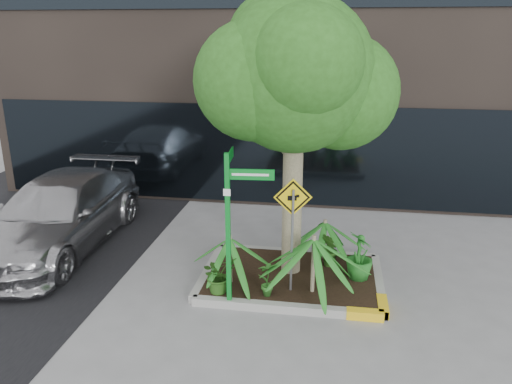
# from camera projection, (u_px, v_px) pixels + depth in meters

# --- Properties ---
(ground) EXTENTS (80.00, 80.00, 0.00)m
(ground) POSITION_uv_depth(u_px,v_px,m) (279.00, 288.00, 9.11)
(ground) COLOR gray
(ground) RESTS_ON ground
(planter) EXTENTS (3.35, 2.36, 0.15)m
(planter) POSITION_uv_depth(u_px,v_px,m) (293.00, 277.00, 9.30)
(planter) COLOR #9E9E99
(planter) RESTS_ON ground
(tree) EXTENTS (3.46, 3.07, 5.19)m
(tree) POSITION_uv_depth(u_px,v_px,m) (295.00, 74.00, 8.38)
(tree) COLOR tan
(tree) RESTS_ON ground
(palm_front) EXTENTS (1.18, 1.18, 1.31)m
(palm_front) POSITION_uv_depth(u_px,v_px,m) (314.00, 239.00, 8.40)
(palm_front) COLOR tan
(palm_front) RESTS_ON ground
(palm_left) EXTENTS (1.03, 1.03, 1.14)m
(palm_left) POSITION_uv_depth(u_px,v_px,m) (230.00, 238.00, 8.77)
(palm_left) COLOR tan
(palm_left) RESTS_ON ground
(palm_back) EXTENTS (0.92, 0.92, 1.02)m
(palm_back) POSITION_uv_depth(u_px,v_px,m) (325.00, 222.00, 9.74)
(palm_back) COLOR tan
(palm_back) RESTS_ON ground
(parked_car) EXTENTS (2.11, 5.15, 1.49)m
(parked_car) POSITION_uv_depth(u_px,v_px,m) (59.00, 213.00, 10.70)
(parked_car) COLOR #A09FA4
(parked_car) RESTS_ON ground
(shrub_a) EXTENTS (0.82, 0.82, 0.65)m
(shrub_a) POSITION_uv_depth(u_px,v_px,m) (219.00, 275.00, 8.60)
(shrub_a) COLOR #265317
(shrub_a) RESTS_ON planter
(shrub_b) EXTENTS (0.66, 0.66, 0.89)m
(shrub_b) POSITION_uv_depth(u_px,v_px,m) (360.00, 256.00, 9.04)
(shrub_b) COLOR #217022
(shrub_b) RESTS_ON planter
(shrub_c) EXTENTS (0.46, 0.46, 0.66)m
(shrub_c) POSITION_uv_depth(u_px,v_px,m) (268.00, 278.00, 8.47)
(shrub_c) COLOR #255E1D
(shrub_c) RESTS_ON planter
(shrub_d) EXTENTS (0.45, 0.45, 0.69)m
(shrub_d) POSITION_uv_depth(u_px,v_px,m) (330.00, 250.00, 9.52)
(shrub_d) COLOR #295919
(shrub_d) RESTS_ON planter
(street_sign_post) EXTENTS (0.81, 0.79, 2.69)m
(street_sign_post) POSITION_uv_depth(u_px,v_px,m) (232.00, 214.00, 8.02)
(street_sign_post) COLOR #0C8425
(street_sign_post) RESTS_ON ground
(cattle_sign) EXTENTS (0.63, 0.21, 2.06)m
(cattle_sign) POSITION_uv_depth(u_px,v_px,m) (292.00, 217.00, 8.23)
(cattle_sign) COLOR slate
(cattle_sign) RESTS_ON ground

